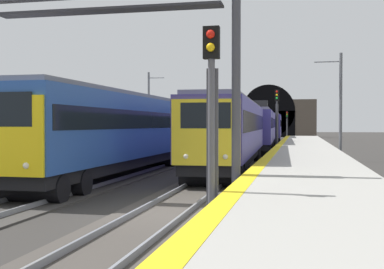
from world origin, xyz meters
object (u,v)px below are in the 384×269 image
(railway_signal_near, at_px, (212,113))
(catenary_mast_far, at_px, (340,106))
(train_main_approaching, at_px, (259,128))
(train_adjacent_platform, at_px, (169,128))
(overhead_signal_gantry, at_px, (106,39))
(railway_signal_far, at_px, (287,123))
(catenary_mast_near, at_px, (149,110))
(railway_signal_mid, at_px, (277,115))

(railway_signal_near, height_order, catenary_mast_far, catenary_mast_far)
(train_main_approaching, relative_size, train_adjacent_platform, 1.51)
(overhead_signal_gantry, bearing_deg, railway_signal_far, -3.52)
(catenary_mast_near, bearing_deg, railway_signal_far, -20.97)
(catenary_mast_near, bearing_deg, train_adjacent_platform, -158.55)
(train_adjacent_platform, height_order, railway_signal_mid, railway_signal_mid)
(train_adjacent_platform, bearing_deg, train_main_approaching, 162.07)
(overhead_signal_gantry, bearing_deg, train_main_approaching, -4.37)
(train_main_approaching, xyz_separation_m, train_adjacent_platform, (-14.76, 4.92, 0.08))
(train_main_approaching, xyz_separation_m, railway_signal_far, (36.76, -1.79, 0.63))
(railway_signal_mid, relative_size, catenary_mast_near, 0.72)
(railway_signal_mid, xyz_separation_m, railway_signal_far, (38.48, 0.00, -0.55))
(train_main_approaching, height_order, railway_signal_mid, railway_signal_mid)
(railway_signal_mid, distance_m, overhead_signal_gantry, 30.83)
(catenary_mast_far, bearing_deg, railway_signal_mid, 26.80)
(railway_signal_near, bearing_deg, catenary_mast_near, -160.85)
(railway_signal_far, bearing_deg, catenary_mast_near, -20.97)
(train_main_approaching, distance_m, railway_signal_near, 36.33)
(railway_signal_mid, relative_size, overhead_signal_gantry, 0.65)
(train_main_approaching, bearing_deg, train_adjacent_platform, -20.13)
(railway_signal_mid, distance_m, railway_signal_far, 38.48)
(overhead_signal_gantry, bearing_deg, railway_signal_near, -133.93)
(train_main_approaching, relative_size, railway_signal_far, 12.21)
(train_adjacent_platform, bearing_deg, railway_signal_near, 17.79)
(railway_signal_mid, distance_m, catenary_mast_far, 10.68)
(railway_signal_near, relative_size, railway_signal_mid, 0.84)
(train_main_approaching, relative_size, overhead_signal_gantry, 6.56)
(catenary_mast_near, bearing_deg, railway_signal_mid, -105.82)
(train_adjacent_platform, bearing_deg, railway_signal_mid, 153.27)
(train_main_approaching, bearing_deg, catenary_mast_far, 28.68)
(train_adjacent_platform, distance_m, railway_signal_near, 22.55)
(railway_signal_near, bearing_deg, railway_signal_mid, -180.00)
(train_adjacent_platform, relative_size, railway_signal_far, 8.10)
(train_adjacent_platform, height_order, catenary_mast_near, catenary_mast_near)
(railway_signal_mid, height_order, railway_signal_far, railway_signal_mid)
(train_main_approaching, distance_m, railway_signal_far, 36.80)
(train_adjacent_platform, xyz_separation_m, overhead_signal_gantry, (-17.43, -2.46, 3.07))
(overhead_signal_gantry, height_order, catenary_mast_near, catenary_mast_near)
(railway_signal_near, bearing_deg, railway_signal_far, -180.00)
(train_main_approaching, distance_m, catenary_mast_near, 11.84)
(train_main_approaching, relative_size, railway_signal_mid, 10.10)
(railway_signal_far, xyz_separation_m, catenary_mast_far, (-48.00, -4.81, 1.00))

